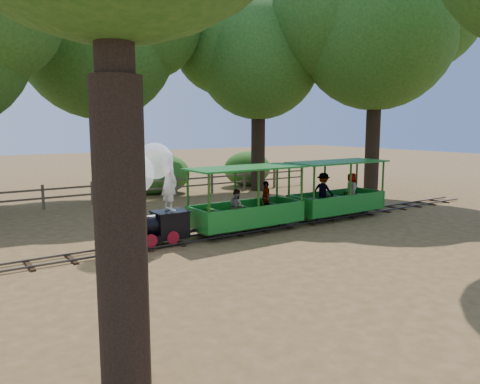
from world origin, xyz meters
TOP-DOWN VIEW (x-y plane):
  - ground at (0.00, 0.00)m, footprint 90.00×90.00m
  - track at (0.00, 0.00)m, footprint 22.00×1.00m
  - locomotive at (-4.03, 0.07)m, footprint 2.61×1.23m
  - carriage_front at (-0.47, -0.01)m, footprint 3.86×1.58m
  - carriage_rear at (3.50, 0.00)m, footprint 3.86×1.58m
  - oak_nc at (-2.04, 9.60)m, footprint 8.78×7.73m
  - oak_ne at (5.47, 7.58)m, footprint 7.83×6.89m
  - oak_e at (8.96, 3.10)m, footprint 9.13×8.04m
  - fence at (0.00, 8.00)m, footprint 18.10×0.10m
  - shrub_mid_w at (0.93, 9.30)m, footprint 2.81×2.16m
  - shrub_mid_e at (0.31, 9.30)m, footprint 2.24×1.72m
  - shrub_east at (6.10, 9.30)m, footprint 2.79×2.15m

SIDE VIEW (x-z plane):
  - ground at x=0.00m, z-range 0.00..0.00m
  - track at x=0.00m, z-range 0.02..0.12m
  - fence at x=0.00m, z-range 0.08..1.08m
  - shrub_mid_e at x=0.31m, z-range 0.00..1.55m
  - carriage_front at x=-0.47m, z-range -0.20..1.80m
  - carriage_rear at x=3.50m, z-range -0.15..1.85m
  - shrub_east at x=6.10m, z-range 0.00..1.93m
  - shrub_mid_w at x=0.93m, z-range 0.00..1.94m
  - locomotive at x=-4.03m, z-range 0.19..3.19m
  - oak_ne at x=5.47m, z-range 2.14..12.05m
  - oak_nc at x=-2.04m, z-range 2.18..12.85m
  - oak_e at x=8.96m, z-range 2.41..13.79m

